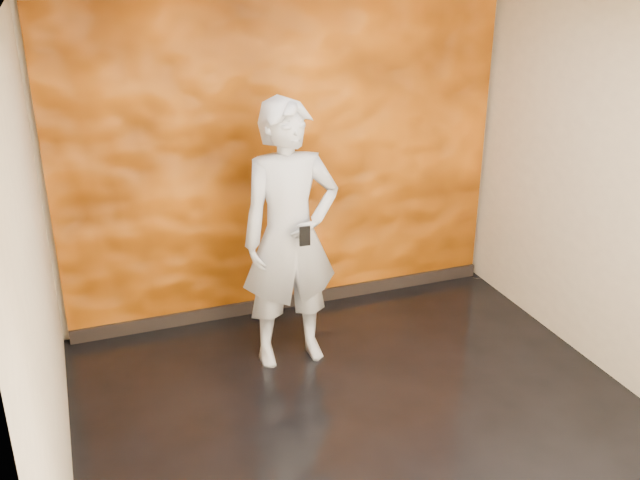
{
  "coord_description": "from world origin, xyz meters",
  "views": [
    {
      "loc": [
        -1.76,
        -3.69,
        3.13
      ],
      "look_at": [
        -0.17,
        0.65,
        1.19
      ],
      "focal_mm": 40.0,
      "sensor_mm": 36.0,
      "label": 1
    }
  ],
  "objects": [
    {
      "name": "man",
      "position": [
        -0.25,
        1.1,
        1.06
      ],
      "size": [
        0.77,
        0.51,
        2.12
      ],
      "primitive_type": "imported",
      "rotation": [
        0.0,
        0.0,
        0.0
      ],
      "color": "#9599A4",
      "rests_on": "ground"
    },
    {
      "name": "room",
      "position": [
        0.0,
        0.0,
        1.4
      ],
      "size": [
        4.02,
        4.02,
        2.81
      ],
      "color": "black",
      "rests_on": "ground"
    },
    {
      "name": "phone",
      "position": [
        -0.23,
        0.8,
        1.17
      ],
      "size": [
        0.08,
        0.02,
        0.15
      ],
      "primitive_type": "cube",
      "rotation": [
        0.0,
        0.0,
        -0.04
      ],
      "color": "black",
      "rests_on": "man"
    },
    {
      "name": "baseboard",
      "position": [
        0.0,
        1.92,
        0.06
      ],
      "size": [
        3.9,
        0.04,
        0.12
      ],
      "primitive_type": "cube",
      "color": "black",
      "rests_on": "ground"
    },
    {
      "name": "feature_wall",
      "position": [
        0.0,
        1.96,
        1.38
      ],
      "size": [
        3.9,
        0.06,
        2.75
      ],
      "primitive_type": "cube",
      "color": "orange",
      "rests_on": "ground"
    }
  ]
}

